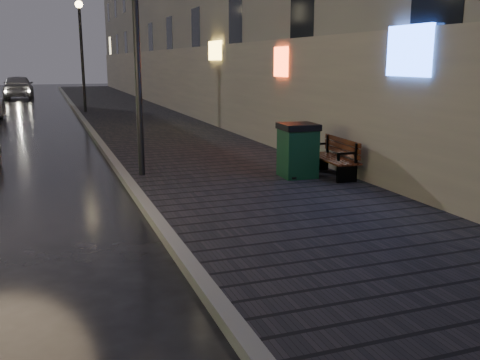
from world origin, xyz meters
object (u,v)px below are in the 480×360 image
object	(u,v)px
trash_bin	(298,150)
car_far	(18,87)
bench	(335,157)
lamp_far	(81,42)
lamp_near	(136,18)

from	to	relation	value
trash_bin	car_far	xyz separation A→B (m)	(-6.69, 31.44, 0.09)
bench	trash_bin	xyz separation A→B (m)	(-0.82, 0.20, 0.18)
bench	trash_bin	size ratio (longest dim) A/B	1.42
lamp_far	trash_bin	bearing A→B (deg)	-79.68
trash_bin	car_far	distance (m)	32.14
lamp_far	trash_bin	size ratio (longest dim) A/B	4.54
bench	trash_bin	world-z (taller)	trash_bin
car_far	lamp_near	bearing A→B (deg)	97.22
car_far	trash_bin	bearing A→B (deg)	102.54
lamp_near	bench	xyz separation A→B (m)	(3.98, -1.55, -2.92)
trash_bin	car_far	size ratio (longest dim) A/B	0.24
lamp_near	car_far	distance (m)	30.42
lamp_near	car_far	xyz separation A→B (m)	(-3.53, 30.09, -2.66)
lamp_near	car_far	bearing A→B (deg)	96.69
lamp_near	trash_bin	world-z (taller)	lamp_near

